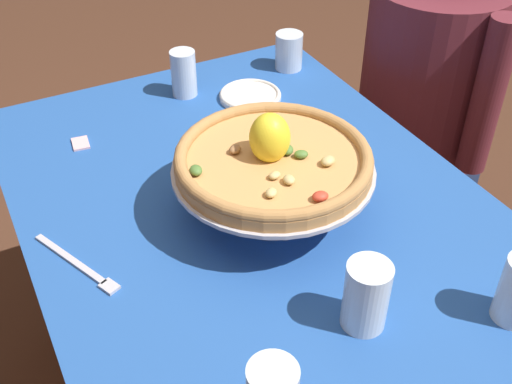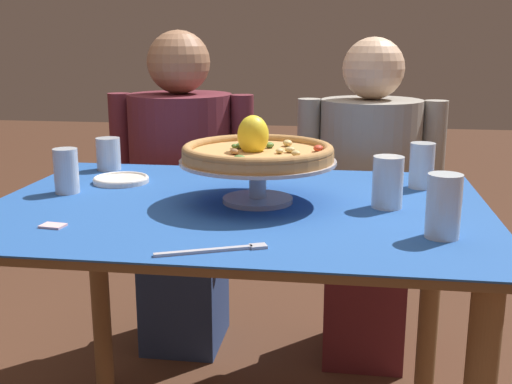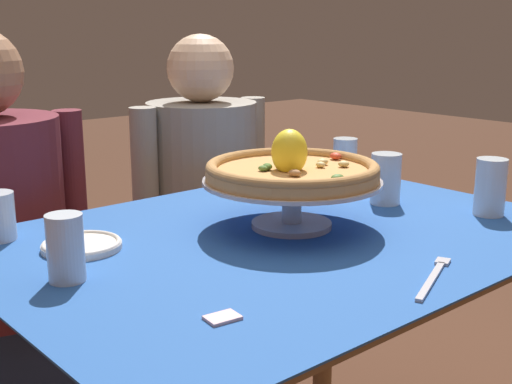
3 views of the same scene
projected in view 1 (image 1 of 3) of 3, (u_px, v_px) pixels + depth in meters
dining_table at (252, 243)px, 1.33m from camera, size 1.20×0.88×0.76m
pizza_stand at (273, 180)px, 1.18m from camera, size 0.38×0.38×0.11m
pizza at (273, 158)px, 1.15m from camera, size 0.37×0.37×0.11m
water_glass_back_left at (289, 54)px, 1.68m from camera, size 0.07×0.07×0.10m
water_glass_side_right at (366, 298)px, 0.98m from camera, size 0.07×0.07×0.12m
water_glass_side_left at (184, 76)px, 1.56m from camera, size 0.06×0.06×0.12m
side_plate at (250, 95)px, 1.57m from camera, size 0.15×0.15×0.02m
dinner_fork at (80, 266)px, 1.11m from camera, size 0.21×0.10×0.01m
sugar_packet at (81, 143)px, 1.41m from camera, size 0.05×0.04×0.00m
diner_left at (421, 110)px, 1.87m from camera, size 0.53×0.37×1.18m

